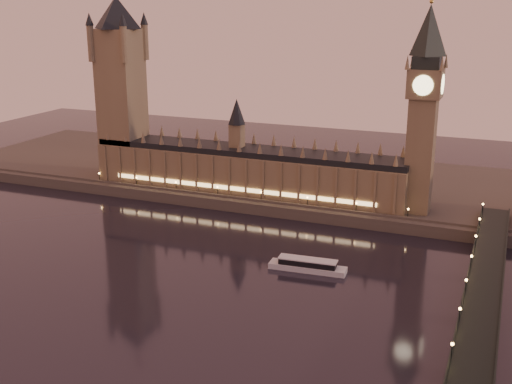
# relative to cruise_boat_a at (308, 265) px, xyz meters

# --- Properties ---
(ground) EXTENTS (700.00, 700.00, 0.00)m
(ground) POSITION_rel_cruise_boat_a_xyz_m (-21.50, -40.99, -2.31)
(ground) COLOR black
(ground) RESTS_ON ground
(far_embankment) EXTENTS (560.00, 130.00, 6.00)m
(far_embankment) POSITION_rel_cruise_boat_a_xyz_m (8.50, 124.01, 0.69)
(far_embankment) COLOR #423D35
(far_embankment) RESTS_ON ground
(palace_of_westminster) EXTENTS (180.00, 26.62, 52.00)m
(palace_of_westminster) POSITION_rel_cruise_boat_a_xyz_m (-61.62, 80.01, 19.40)
(palace_of_westminster) COLOR brown
(palace_of_westminster) RESTS_ON ground
(victoria_tower) EXTENTS (31.68, 31.68, 118.00)m
(victoria_tower) POSITION_rel_cruise_boat_a_xyz_m (-141.50, 80.01, 63.48)
(victoria_tower) COLOR brown
(victoria_tower) RESTS_ON ground
(big_ben) EXTENTS (17.68, 17.68, 104.00)m
(big_ben) POSITION_rel_cruise_boat_a_xyz_m (32.49, 80.00, 61.64)
(big_ben) COLOR brown
(big_ben) RESTS_ON ground
(westminster_bridge) EXTENTS (13.20, 260.00, 15.30)m
(westminster_bridge) POSITION_rel_cruise_boat_a_xyz_m (70.11, -40.99, 3.21)
(westminster_bridge) COLOR black
(westminster_bridge) RESTS_ON ground
(cruise_boat_a) EXTENTS (33.16, 9.46, 5.24)m
(cruise_boat_a) POSITION_rel_cruise_boat_a_xyz_m (0.00, 0.00, 0.00)
(cruise_boat_a) COLOR silver
(cruise_boat_a) RESTS_ON ground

